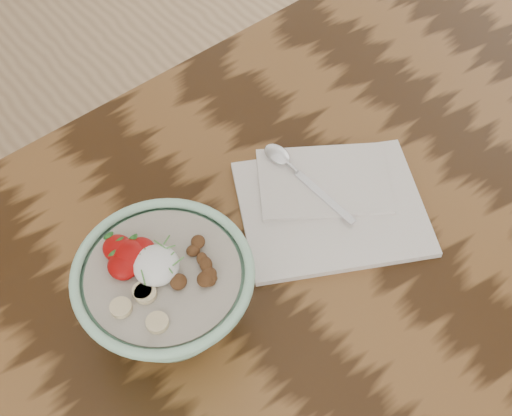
# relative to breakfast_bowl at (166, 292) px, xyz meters

# --- Properties ---
(table) EXTENTS (1.60, 0.90, 0.75)m
(table) POSITION_rel_breakfast_bowl_xyz_m (0.09, -0.07, -0.16)
(table) COLOR #321D0C
(table) RESTS_ON ground
(breakfast_bowl) EXTENTS (0.21, 0.21, 0.14)m
(breakfast_bowl) POSITION_rel_breakfast_bowl_xyz_m (0.00, 0.00, 0.00)
(breakfast_bowl) COLOR #A1D9B5
(breakfast_bowl) RESTS_ON table
(napkin) EXTENTS (0.32, 0.30, 0.02)m
(napkin) POSITION_rel_breakfast_bowl_xyz_m (0.28, 0.01, -0.07)
(napkin) COLOR white
(napkin) RESTS_ON table
(spoon) EXTENTS (0.03, 0.18, 0.01)m
(spoon) POSITION_rel_breakfast_bowl_xyz_m (0.27, 0.09, -0.05)
(spoon) COLOR silver
(spoon) RESTS_ON napkin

